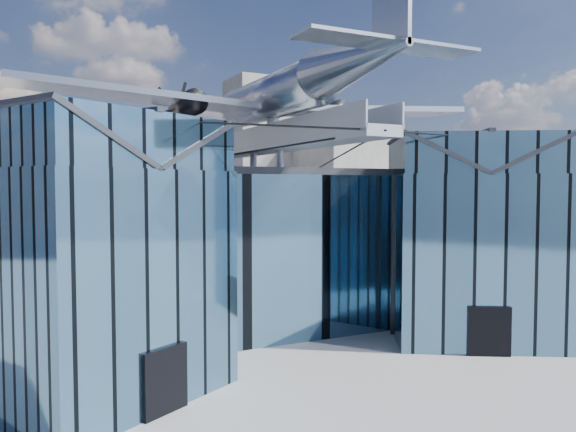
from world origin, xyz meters
name	(u,v)px	position (x,y,z in m)	size (l,w,h in m)	color
ground_plane	(305,354)	(0.00, 0.00, 0.00)	(120.00, 120.00, 0.00)	gray
museum	(261,240)	(0.00, 5.82, 5.54)	(32.88, 24.50, 17.60)	teal
bg_towers	(139,178)	(1.45, 50.49, 10.01)	(77.00, 24.50, 26.00)	gray
tree_side_e	(538,247)	(31.31, 11.65, 3.11)	(2.96, 2.96, 4.59)	#382016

